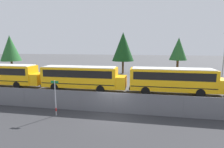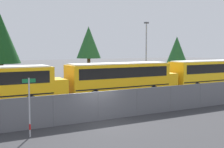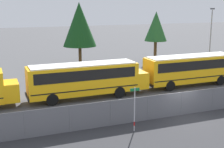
{
  "view_description": "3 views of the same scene",
  "coord_description": "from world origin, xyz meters",
  "px_view_note": "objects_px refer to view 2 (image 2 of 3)",
  "views": [
    {
      "loc": [
        2.57,
        -14.94,
        6.07
      ],
      "look_at": [
        -1.42,
        7.11,
        2.4
      ],
      "focal_mm": 28.0,
      "sensor_mm": 36.0,
      "label": 1
    },
    {
      "loc": [
        -9.06,
        -17.65,
        4.71
      ],
      "look_at": [
        5.5,
        7.85,
        2.23
      ],
      "focal_mm": 50.0,
      "sensor_mm": 36.0,
      "label": 2
    },
    {
      "loc": [
        -13.72,
        -19.82,
        8.68
      ],
      "look_at": [
        -3.38,
        6.4,
        2.29
      ],
      "focal_mm": 50.0,
      "sensor_mm": 36.0,
      "label": 3
    }
  ],
  "objects_px": {
    "school_bus_2": "(122,77)",
    "light_pole": "(146,50)",
    "tree_3": "(1,39)",
    "tree_1": "(177,50)",
    "school_bus_3": "(211,72)",
    "tree_0": "(89,43)",
    "street_sign": "(29,106)"
  },
  "relations": [
    {
      "from": "light_pole",
      "to": "school_bus_2",
      "type": "bearing_deg",
      "value": -136.79
    },
    {
      "from": "tree_1",
      "to": "tree_3",
      "type": "height_order",
      "value": "tree_3"
    },
    {
      "from": "tree_0",
      "to": "street_sign",
      "type": "bearing_deg",
      "value": -122.34
    },
    {
      "from": "school_bus_3",
      "to": "tree_0",
      "type": "relative_size",
      "value": 1.52
    },
    {
      "from": "school_bus_2",
      "to": "light_pole",
      "type": "distance_m",
      "value": 12.54
    },
    {
      "from": "tree_0",
      "to": "tree_3",
      "type": "height_order",
      "value": "tree_3"
    },
    {
      "from": "school_bus_2",
      "to": "tree_0",
      "type": "distance_m",
      "value": 13.74
    },
    {
      "from": "street_sign",
      "to": "light_pole",
      "type": "height_order",
      "value": "light_pole"
    },
    {
      "from": "tree_3",
      "to": "street_sign",
      "type": "bearing_deg",
      "value": -97.07
    },
    {
      "from": "tree_3",
      "to": "school_bus_3",
      "type": "bearing_deg",
      "value": -37.37
    },
    {
      "from": "street_sign",
      "to": "school_bus_3",
      "type": "bearing_deg",
      "value": 21.06
    },
    {
      "from": "light_pole",
      "to": "tree_3",
      "type": "relative_size",
      "value": 0.91
    },
    {
      "from": "school_bus_3",
      "to": "light_pole",
      "type": "height_order",
      "value": "light_pole"
    },
    {
      "from": "school_bus_2",
      "to": "tree_3",
      "type": "relative_size",
      "value": 1.3
    },
    {
      "from": "tree_0",
      "to": "school_bus_2",
      "type": "bearing_deg",
      "value": -102.02
    },
    {
      "from": "street_sign",
      "to": "light_pole",
      "type": "distance_m",
      "value": 26.73
    },
    {
      "from": "tree_0",
      "to": "tree_3",
      "type": "xyz_separation_m",
      "value": [
        -10.91,
        2.25,
        0.43
      ]
    },
    {
      "from": "school_bus_2",
      "to": "tree_1",
      "type": "height_order",
      "value": "tree_1"
    },
    {
      "from": "tree_1",
      "to": "tree_3",
      "type": "bearing_deg",
      "value": 174.15
    },
    {
      "from": "school_bus_3",
      "to": "light_pole",
      "type": "relative_size",
      "value": 1.43
    },
    {
      "from": "school_bus_3",
      "to": "tree_1",
      "type": "height_order",
      "value": "tree_1"
    },
    {
      "from": "street_sign",
      "to": "school_bus_2",
      "type": "bearing_deg",
      "value": 38.81
    },
    {
      "from": "light_pole",
      "to": "tree_3",
      "type": "distance_m",
      "value": 18.48
    },
    {
      "from": "tree_3",
      "to": "tree_1",
      "type": "bearing_deg",
      "value": -5.85
    },
    {
      "from": "school_bus_2",
      "to": "school_bus_3",
      "type": "height_order",
      "value": "same"
    },
    {
      "from": "light_pole",
      "to": "tree_0",
      "type": "bearing_deg",
      "value": 143.43
    },
    {
      "from": "school_bus_3",
      "to": "tree_3",
      "type": "relative_size",
      "value": 1.3
    },
    {
      "from": "school_bus_3",
      "to": "tree_1",
      "type": "bearing_deg",
      "value": 64.74
    },
    {
      "from": "tree_1",
      "to": "tree_3",
      "type": "distance_m",
      "value": 26.25
    },
    {
      "from": "tree_1",
      "to": "tree_0",
      "type": "bearing_deg",
      "value": 178.42
    },
    {
      "from": "tree_1",
      "to": "school_bus_2",
      "type": "bearing_deg",
      "value": -144.91
    },
    {
      "from": "school_bus_2",
      "to": "street_sign",
      "type": "bearing_deg",
      "value": -141.19
    }
  ]
}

